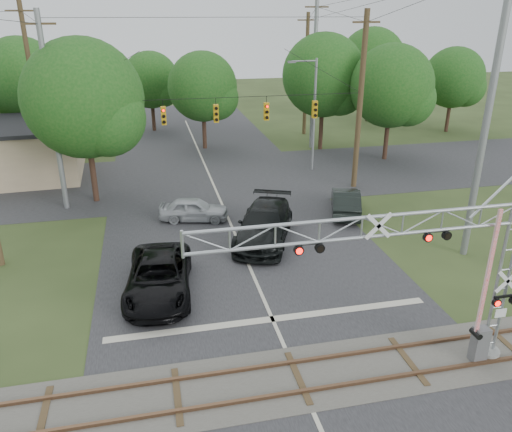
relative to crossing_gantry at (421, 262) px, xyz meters
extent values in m
plane|color=#2E3C1C|center=(-3.72, -1.65, -4.12)|extent=(160.00, 160.00, 0.00)
cube|color=#262528|center=(-3.72, 8.35, -4.11)|extent=(14.00, 90.00, 0.02)
cube|color=#262528|center=(-3.72, 22.35, -4.11)|extent=(90.00, 12.00, 0.02)
cube|color=#46423C|center=(-3.72, 0.35, -4.10)|extent=(90.00, 3.20, 0.05)
cube|color=brown|center=(-3.72, -0.37, -4.03)|extent=(90.00, 0.12, 0.14)
cube|color=brown|center=(-3.72, 1.07, -4.03)|extent=(90.00, 0.12, 0.14)
cylinder|color=gray|center=(3.18, 0.05, -3.99)|extent=(0.82, 0.82, 0.27)
cube|color=silver|center=(3.13, -0.22, -2.16)|extent=(0.41, 0.03, 0.32)
cube|color=#5D5D60|center=(2.63, -0.13, -3.44)|extent=(0.50, 0.41, 1.37)
cube|color=red|center=(2.40, -0.13, -0.66)|extent=(0.13, 0.08, 4.56)
cylinder|color=gray|center=(-13.22, 18.35, 1.63)|extent=(0.32, 0.32, 11.50)
cylinder|color=#463520|center=(5.78, 18.35, 1.63)|extent=(0.36, 0.36, 11.50)
cylinder|color=black|center=(-3.72, 18.35, 2.30)|extent=(19.00, 0.03, 0.03)
cube|color=#CA920E|center=(-10.12, 18.35, 1.35)|extent=(0.30, 0.30, 1.10)
cube|color=#CA920E|center=(-6.92, 18.35, 1.35)|extent=(0.30, 0.30, 1.10)
cube|color=#CA920E|center=(-3.72, 18.35, 1.35)|extent=(0.30, 0.30, 1.10)
cube|color=#CA920E|center=(-0.52, 18.35, 1.35)|extent=(0.30, 0.30, 1.10)
cube|color=#CA920E|center=(2.68, 18.35, 1.35)|extent=(0.30, 0.30, 1.10)
imported|color=black|center=(-7.99, 6.85, -3.31)|extent=(3.26, 6.06, 1.62)
imported|color=black|center=(-2.33, 11.16, -3.21)|extent=(4.75, 6.79, 1.83)
imported|color=#A4A7AB|center=(-5.69, 14.72, -3.45)|extent=(4.22, 2.44, 1.35)
imported|color=black|center=(3.33, 13.84, -3.37)|extent=(3.04, 4.86, 1.51)
cylinder|color=gray|center=(4.18, 22.74, 0.00)|extent=(0.18, 0.18, 8.25)
cylinder|color=gray|center=(3.27, 22.74, 3.94)|extent=(1.83, 0.11, 0.11)
cube|color=#5D5D60|center=(2.35, 22.74, 3.90)|extent=(0.55, 0.23, 0.14)
cylinder|color=#463520|center=(-15.68, 26.78, 1.90)|extent=(0.34, 0.34, 12.05)
cube|color=#463520|center=(-15.68, 26.78, 7.23)|extent=(2.00, 0.12, 0.12)
cylinder|color=gray|center=(6.29, 29.34, 2.04)|extent=(0.34, 0.34, 12.33)
cube|color=#463520|center=(6.29, 29.34, 7.51)|extent=(2.00, 0.12, 0.12)
cylinder|color=gray|center=(7.14, 7.45, 2.74)|extent=(0.34, 0.34, 13.73)
cylinder|color=#463520|center=(7.26, 34.50, 1.51)|extent=(0.34, 0.34, 11.26)
cube|color=#463520|center=(7.26, 34.50, 6.44)|extent=(2.00, 0.12, 0.12)
cylinder|color=#3A251A|center=(-17.66, 33.06, -1.93)|extent=(0.36, 0.36, 4.38)
sphere|color=#174D16|center=(-17.66, 33.06, 2.05)|extent=(6.77, 6.77, 6.77)
cylinder|color=#3A251A|center=(-11.52, 19.28, -1.81)|extent=(0.36, 0.36, 4.62)
sphere|color=#174D16|center=(-11.52, 19.28, 2.39)|extent=(7.14, 7.14, 7.14)
cylinder|color=#3A251A|center=(-7.24, 39.23, -2.33)|extent=(0.36, 0.36, 3.58)
sphere|color=#174D16|center=(-7.24, 39.23, 0.92)|extent=(5.53, 5.53, 5.53)
cylinder|color=#3A251A|center=(-3.05, 31.02, -2.21)|extent=(0.36, 0.36, 3.82)
sphere|color=#174D16|center=(-3.05, 31.02, 1.26)|extent=(5.90, 5.90, 5.90)
cylinder|color=#3A251A|center=(6.89, 28.59, -1.87)|extent=(0.36, 0.36, 4.50)
sphere|color=#174D16|center=(6.89, 28.59, 2.21)|extent=(6.95, 6.95, 6.95)
cylinder|color=#3A251A|center=(10.99, 24.33, -2.03)|extent=(0.36, 0.36, 4.19)
sphere|color=#174D16|center=(10.99, 24.33, 1.78)|extent=(6.48, 6.48, 6.48)
cylinder|color=#3A251A|center=(15.99, 39.02, -1.86)|extent=(0.36, 0.36, 4.53)
sphere|color=#174D16|center=(15.99, 39.02, 2.26)|extent=(7.00, 7.00, 7.00)
cylinder|color=#3A251A|center=(21.66, 32.40, -2.23)|extent=(0.36, 0.36, 3.78)
sphere|color=#174D16|center=(21.66, 32.40, 1.20)|extent=(5.84, 5.84, 5.84)
camera|label=1|loc=(-7.95, -12.33, 7.23)|focal=35.00mm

